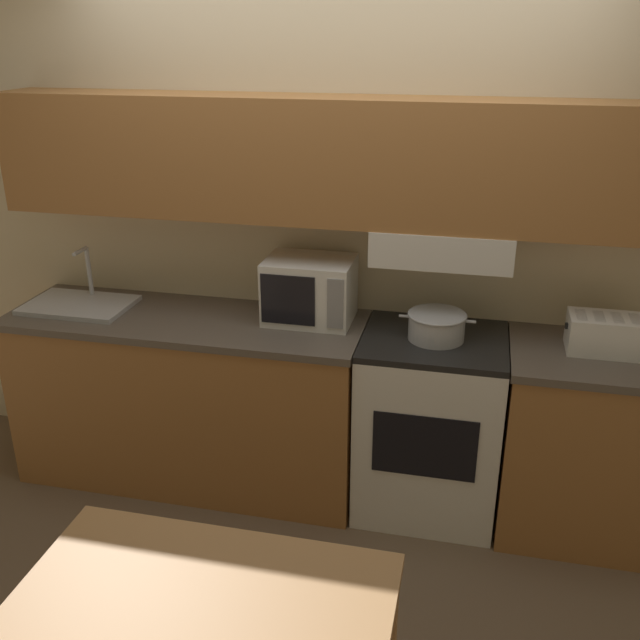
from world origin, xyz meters
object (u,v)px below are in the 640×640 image
at_px(cooking_pot, 437,325).
at_px(microwave, 310,290).
at_px(stove_range, 429,424).
at_px(toaster, 605,334).
at_px(sink_basin, 79,304).
at_px(dining_table, 197,640).

relative_size(cooking_pot, microwave, 0.83).
bearing_deg(stove_range, cooking_pot, -46.40).
xyz_separation_m(microwave, toaster, (1.34, -0.07, -0.07)).
bearing_deg(cooking_pot, toaster, 2.04).
bearing_deg(toaster, microwave, 176.89).
xyz_separation_m(stove_range, sink_basin, (-1.79, -0.01, 0.47)).
height_order(cooking_pot, sink_basin, sink_basin).
bearing_deg(toaster, stove_range, -178.33).
height_order(microwave, dining_table, microwave).
bearing_deg(cooking_pot, microwave, 170.90).
bearing_deg(stove_range, dining_table, -107.85).
xyz_separation_m(cooking_pot, toaster, (0.73, 0.03, 0.02)).
distance_m(microwave, sink_basin, 1.19).
bearing_deg(toaster, cooking_pot, -177.96).
relative_size(cooking_pot, toaster, 1.05).
height_order(cooking_pot, microwave, microwave).
distance_m(cooking_pot, dining_table, 1.74).
bearing_deg(stove_range, microwave, 171.25).
distance_m(cooking_pot, sink_basin, 1.80).
relative_size(sink_basin, dining_table, 0.48).
bearing_deg(microwave, sink_basin, -175.12).
bearing_deg(stove_range, toaster, 1.67).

